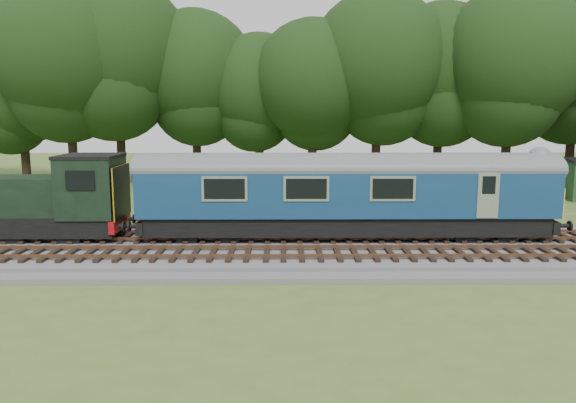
{
  "coord_description": "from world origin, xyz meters",
  "views": [
    {
      "loc": [
        -2.8,
        -23.1,
        5.9
      ],
      "look_at": [
        -2.61,
        1.4,
        2.0
      ],
      "focal_mm": 35.0,
      "sensor_mm": 36.0,
      "label": 1
    }
  ],
  "objects": [
    {
      "name": "track_north",
      "position": [
        0.0,
        1.4,
        0.42
      ],
      "size": [
        67.2,
        2.4,
        0.21
      ],
      "color": "black",
      "rests_on": "ballast"
    },
    {
      "name": "worker",
      "position": [
        -8.9,
        0.77,
        1.12
      ],
      "size": [
        0.62,
        0.47,
        1.54
      ],
      "primitive_type": "imported",
      "rotation": [
        0.0,
        0.0,
        0.18
      ],
      "color": "#F23F0C",
      "rests_on": "ballast"
    },
    {
      "name": "fence",
      "position": [
        0.0,
        4.5,
        0.0
      ],
      "size": [
        64.0,
        0.12,
        1.0
      ],
      "primitive_type": null,
      "color": "#6B6054",
      "rests_on": "ground"
    },
    {
      "name": "ballast",
      "position": [
        0.0,
        0.0,
        0.17
      ],
      "size": [
        70.0,
        7.0,
        0.35
      ],
      "primitive_type": "cube",
      "color": "#4C4C4F",
      "rests_on": "ground"
    },
    {
      "name": "track_south",
      "position": [
        0.0,
        -1.6,
        0.42
      ],
      "size": [
        67.2,
        2.4,
        0.21
      ],
      "color": "black",
      "rests_on": "ballast"
    },
    {
      "name": "ground",
      "position": [
        0.0,
        0.0,
        0.0
      ],
      "size": [
        120.0,
        120.0,
        0.0
      ],
      "primitive_type": "plane",
      "color": "#466424",
      "rests_on": "ground"
    },
    {
      "name": "tree_line",
      "position": [
        0.0,
        22.0,
        0.0
      ],
      "size": [
        70.0,
        8.0,
        18.0
      ],
      "primitive_type": null,
      "color": "black",
      "rests_on": "ground"
    },
    {
      "name": "shunter_loco",
      "position": [
        -13.98,
        1.4,
        1.97
      ],
      "size": [
        8.91,
        2.6,
        3.38
      ],
      "color": "black",
      "rests_on": "ground"
    },
    {
      "name": "dmu_railcar",
      "position": [
        -0.05,
        1.4,
        2.61
      ],
      "size": [
        18.05,
        2.86,
        3.88
      ],
      "color": "black",
      "rests_on": "ground"
    }
  ]
}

